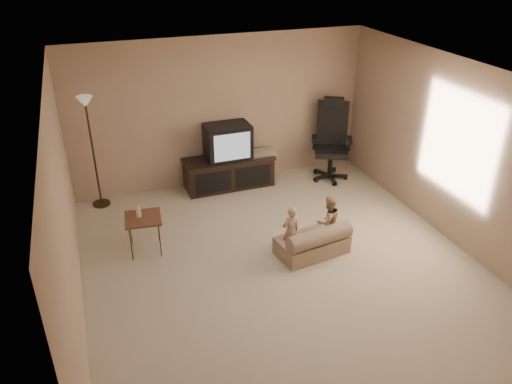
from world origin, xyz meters
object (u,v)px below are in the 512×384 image
(office_chair, at_px, (331,150))
(floor_lamp, at_px, (89,128))
(side_table, at_px, (143,218))
(child_sofa, at_px, (314,243))
(tv_stand, at_px, (229,161))
(toddler_left, at_px, (290,231))
(toddler_right, at_px, (328,221))

(office_chair, xyz_separation_m, floor_lamp, (-3.93, 0.31, 0.80))
(office_chair, relative_size, side_table, 1.98)
(side_table, relative_size, child_sofa, 0.70)
(side_table, bearing_deg, tv_stand, 41.94)
(toddler_left, bearing_deg, side_table, -30.32)
(side_table, distance_m, toddler_left, 1.99)
(toddler_right, bearing_deg, child_sofa, 21.79)
(side_table, distance_m, toddler_right, 2.52)
(toddler_left, distance_m, toddler_right, 0.57)
(side_table, relative_size, toddler_right, 0.93)
(toddler_left, bearing_deg, child_sofa, 148.44)
(floor_lamp, bearing_deg, tv_stand, -1.56)
(child_sofa, relative_size, toddler_right, 1.33)
(tv_stand, distance_m, toddler_left, 2.25)
(tv_stand, xyz_separation_m, side_table, (-1.66, -1.49, 0.05))
(tv_stand, height_order, office_chair, office_chair)
(child_sofa, distance_m, toddler_right, 0.37)
(child_sofa, bearing_deg, floor_lamp, 128.74)
(side_table, xyz_separation_m, child_sofa, (2.13, -0.88, -0.32))
(child_sofa, xyz_separation_m, toddler_right, (0.28, 0.16, 0.19))
(side_table, height_order, toddler_left, toddler_left)
(tv_stand, bearing_deg, floor_lamp, 178.14)
(floor_lamp, xyz_separation_m, toddler_left, (2.31, -2.30, -0.94))
(office_chair, bearing_deg, side_table, -134.07)
(toddler_left, relative_size, toddler_right, 0.95)
(floor_lamp, distance_m, toddler_right, 3.79)
(floor_lamp, relative_size, toddler_left, 2.47)
(side_table, bearing_deg, toddler_right, -16.60)
(toddler_left, bearing_deg, floor_lamp, -52.94)
(office_chair, height_order, toddler_right, office_chair)
(office_chair, height_order, side_table, office_chair)
(side_table, bearing_deg, office_chair, 19.78)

